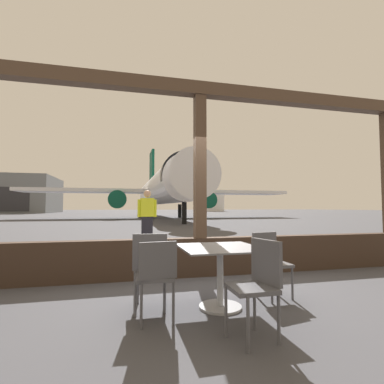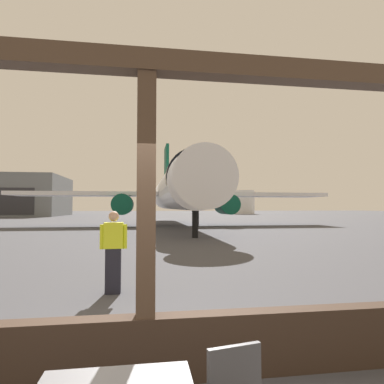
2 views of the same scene
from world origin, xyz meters
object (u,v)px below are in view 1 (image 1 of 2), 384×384
object	(u,v)px
cafe_chair_window_left	(269,258)
ground_crew_worker	(147,218)
dining_table	(220,267)
distant_hangar	(8,195)
cafe_chair_aisle_right	(156,273)
cafe_chair_aisle_left	(258,279)
airplane	(163,189)
fuel_storage_tank	(214,201)
cafe_chair_window_right	(150,264)

from	to	relation	value
cafe_chair_window_left	ground_crew_worker	size ratio (longest dim) A/B	0.50
dining_table	distant_hangar	size ratio (longest dim) A/B	0.05
cafe_chair_aisle_right	ground_crew_worker	bearing A→B (deg)	86.36
cafe_chair_aisle_left	airplane	xyz separation A→B (m)	(3.12, 29.65, 2.80)
fuel_storage_tank	airplane	bearing A→B (deg)	-113.92
cafe_chair_window_left	distant_hangar	size ratio (longest dim) A/B	0.04
cafe_chair_window_left	ground_crew_worker	xyz separation A→B (m)	(-1.28, 4.97, 0.38)
dining_table	airplane	distance (m)	29.11
cafe_chair_window_left	distant_hangar	xyz separation A→B (m)	(-27.51, 69.12, 3.58)
distant_hangar	fuel_storage_tank	xyz separation A→B (m)	(52.79, 11.03, -1.02)
cafe_chair_aisle_left	distant_hangar	size ratio (longest dim) A/B	0.05
dining_table	cafe_chair_window_right	distance (m)	0.85
fuel_storage_tank	ground_crew_worker	bearing A→B (deg)	-109.46
cafe_chair_window_right	distant_hangar	bearing A→B (deg)	110.46
cafe_chair_aisle_right	cafe_chair_window_left	bearing A→B (deg)	18.25
cafe_chair_aisle_left	airplane	size ratio (longest dim) A/B	0.03
cafe_chair_window_right	cafe_chair_aisle_left	distance (m)	1.34
cafe_chair_aisle_left	distant_hangar	distance (m)	75.27
cafe_chair_window_left	cafe_chair_window_right	bearing A→B (deg)	-174.51
cafe_chair_aisle_right	fuel_storage_tank	xyz separation A→B (m)	(26.92, 80.69, 2.55)
cafe_chair_aisle_left	fuel_storage_tank	bearing A→B (deg)	72.25
cafe_chair_window_right	ground_crew_worker	distance (m)	5.16
ground_crew_worker	distant_hangar	world-z (taller)	distant_hangar
cafe_chair_aisle_left	ground_crew_worker	size ratio (longest dim) A/B	0.53
fuel_storage_tank	distant_hangar	bearing A→B (deg)	-168.20
cafe_chair_window_right	airplane	xyz separation A→B (m)	(4.04, 28.68, 2.80)
airplane	fuel_storage_tank	distance (m)	56.49
dining_table	cafe_chair_window_left	distance (m)	0.86
cafe_chair_aisle_right	fuel_storage_tank	size ratio (longest dim) A/B	0.14
dining_table	distant_hangar	distance (m)	74.44
dining_table	cafe_chair_aisle_left	bearing A→B (deg)	-84.72
dining_table	fuel_storage_tank	distance (m)	84.59
cafe_chair_window_right	fuel_storage_tank	world-z (taller)	fuel_storage_tank
cafe_chair_window_left	airplane	world-z (taller)	airplane
ground_crew_worker	cafe_chair_aisle_left	bearing A→B (deg)	-84.86
dining_table	ground_crew_worker	bearing A→B (deg)	95.11
fuel_storage_tank	cafe_chair_window_right	bearing A→B (deg)	-108.54
distant_hangar	fuel_storage_tank	size ratio (longest dim) A/B	3.27
cafe_chair_aisle_right	distant_hangar	world-z (taller)	distant_hangar
cafe_chair_window_right	fuel_storage_tank	bearing A→B (deg)	71.46
fuel_storage_tank	cafe_chair_window_left	bearing A→B (deg)	-107.51
cafe_chair_aisle_left	distant_hangar	bearing A→B (deg)	110.86
cafe_chair_aisle_left	dining_table	bearing A→B (deg)	95.28
cafe_chair_window_right	airplane	size ratio (longest dim) A/B	0.03
cafe_chair_window_left	cafe_chair_window_right	size ratio (longest dim) A/B	0.95
cafe_chair_aisle_left	cafe_chair_window_right	bearing A→B (deg)	133.46
dining_table	fuel_storage_tank	size ratio (longest dim) A/B	0.16
cafe_chair_window_right	cafe_chair_aisle_left	bearing A→B (deg)	-46.54
cafe_chair_window_left	fuel_storage_tank	size ratio (longest dim) A/B	0.14
cafe_chair_window_right	distant_hangar	xyz separation A→B (m)	(-25.85, 69.28, 3.56)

